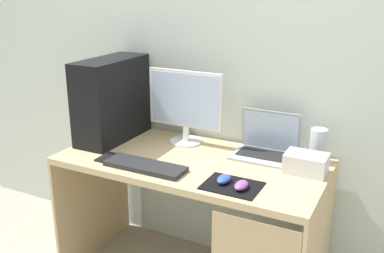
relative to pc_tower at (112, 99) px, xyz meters
name	(u,v)px	position (x,y,z in m)	size (l,w,h in m)	color
wall_back	(223,46)	(0.56, 0.30, 0.30)	(4.00, 0.05, 2.60)	beige
desk	(194,188)	(0.58, -0.09, -0.40)	(1.38, 0.68, 0.76)	tan
pc_tower	(112,99)	(0.00, 0.00, 0.00)	(0.21, 0.49, 0.48)	black
monitor	(185,106)	(0.42, 0.12, -0.02)	(0.45, 0.19, 0.42)	white
laptop	(266,147)	(0.89, 0.15, -0.19)	(0.33, 0.23, 0.23)	#9EA3A8
speaker	(318,146)	(1.15, 0.18, -0.15)	(0.09, 0.09, 0.18)	#B7BCC6
projector	(306,163)	(1.13, 0.02, -0.19)	(0.20, 0.14, 0.10)	silver
keyboard	(145,166)	(0.41, -0.29, -0.23)	(0.42, 0.14, 0.02)	#232326
mousepad	(232,186)	(0.87, -0.28, -0.24)	(0.26, 0.20, 0.01)	black
mouse_left	(224,179)	(0.83, -0.27, -0.22)	(0.06, 0.10, 0.03)	#2D51B2
mouse_right	(241,185)	(0.92, -0.30, -0.22)	(0.06, 0.10, 0.03)	#8C4C99
cell_phone	(107,157)	(0.16, -0.28, -0.23)	(0.07, 0.13, 0.01)	black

